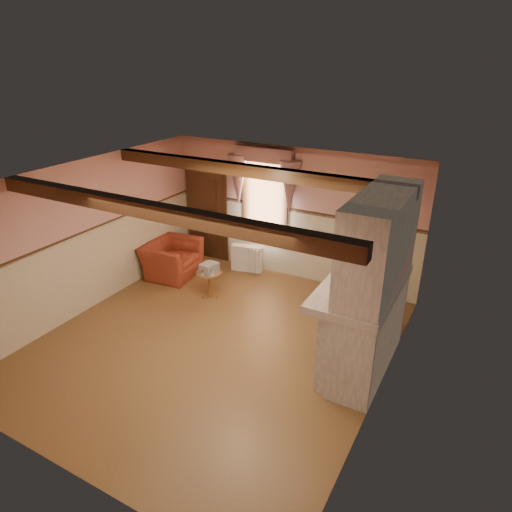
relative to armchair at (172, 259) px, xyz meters
The scene contains 26 objects.
floor 2.87m from the armchair, 37.70° to the right, with size 5.50×6.00×0.01m, color brown.
ceiling 3.74m from the armchair, 37.70° to the right, with size 5.50×6.00×0.01m, color silver.
wall_back 2.77m from the armchair, 29.27° to the left, with size 5.50×0.02×2.80m, color #CE918E.
wall_front 5.34m from the armchair, 64.60° to the right, with size 5.50×0.02×2.80m, color #CE918E.
wall_left 2.08m from the armchair, 106.04° to the right, with size 0.02×6.00×2.80m, color #CE918E.
wall_right 5.39m from the armchair, 19.18° to the right, with size 0.02×6.00×2.80m, color #CE918E.
wainscot 2.87m from the armchair, 37.70° to the right, with size 5.50×6.00×1.50m, color beige, non-canonical shape.
chair_rail 3.06m from the armchair, 37.70° to the right, with size 5.50×6.00×0.08m, color black, non-canonical shape.
firebox 4.40m from the armchair, 15.00° to the right, with size 0.20×0.95×0.90m, color black.
armchair is the anchor object (origin of this frame).
side_table 1.37m from the armchair, 18.76° to the right, with size 0.50×0.50×0.55m, color brown.
book_stack 1.43m from the armchair, 19.47° to the right, with size 0.26×0.32×0.20m, color #B7AD8C.
radiator 1.66m from the armchair, 35.36° to the left, with size 0.70×0.18×0.60m, color white.
bowl 4.78m from the armchair, 14.93° to the right, with size 0.33×0.33×0.08m, color brown.
mantel_clock 4.65m from the armchair, ahead, with size 0.14×0.24×0.20m, color black.
oil_lamp 4.69m from the armchair, ahead, with size 0.11×0.11×0.28m, color gold.
candle_red 4.95m from the armchair, 21.12° to the right, with size 0.06×0.06×0.16m, color #A91427.
jar_yellow 4.95m from the armchair, 21.39° to the right, with size 0.06×0.06×0.12m, color gold.
fireplace 4.92m from the armchair, 13.69° to the right, with size 0.85×2.00×2.80m, color gray.
mantel 4.74m from the armchair, 14.22° to the right, with size 1.05×2.05×0.12m, color gray.
overmantel_mirror 4.73m from the armchair, 14.80° to the right, with size 0.06×1.44×1.04m, color silver.
door 1.38m from the armchair, 82.88° to the left, with size 1.10×0.10×2.10m, color black.
window 2.42m from the armchair, 36.73° to the left, with size 1.06×0.08×2.02m, color white.
window_drapes 2.74m from the armchair, 34.67° to the left, with size 1.30×0.14×1.40m, color gray.
ceiling_beam_front 4.37m from the armchair, 52.56° to the right, with size 5.50×0.18×0.20m, color black.
ceiling_beam_back 3.28m from the armchair, 13.47° to the right, with size 5.50×0.18×0.20m, color black.
Camera 1 is at (3.74, -5.31, 4.51)m, focal length 32.00 mm.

